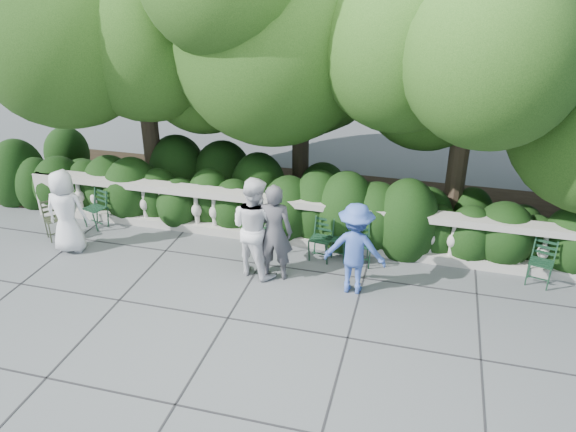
% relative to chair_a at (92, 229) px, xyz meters
% --- Properties ---
extents(ground, '(90.00, 90.00, 0.00)m').
position_rel_chair_a_xyz_m(ground, '(4.45, -1.25, 0.00)').
color(ground, '#4B4E52').
rests_on(ground, ground).
extents(balustrade, '(12.00, 0.44, 1.00)m').
position_rel_chair_a_xyz_m(balustrade, '(4.45, 0.55, 0.49)').
color(balustrade, '#9E998E').
rests_on(balustrade, ground).
extents(shrub_hedge, '(15.00, 2.60, 1.70)m').
position_rel_chair_a_xyz_m(shrub_hedge, '(4.45, 1.75, 0.00)').
color(shrub_hedge, black).
rests_on(shrub_hedge, ground).
extents(tree_canopy, '(15.04, 6.52, 6.78)m').
position_rel_chair_a_xyz_m(tree_canopy, '(5.14, 1.94, 3.96)').
color(tree_canopy, '#3F3023').
rests_on(tree_canopy, ground).
extents(chair_a, '(0.57, 0.59, 0.84)m').
position_rel_chair_a_xyz_m(chair_a, '(0.00, 0.00, 0.00)').
color(chair_a, black).
rests_on(chair_a, ground).
extents(chair_b, '(0.51, 0.54, 0.84)m').
position_rel_chair_a_xyz_m(chair_b, '(4.02, 0.06, 0.00)').
color(chair_b, black).
rests_on(chair_b, ground).
extents(chair_c, '(0.54, 0.57, 0.84)m').
position_rel_chair_a_xyz_m(chair_c, '(5.82, -0.14, 0.00)').
color(chair_c, black).
rests_on(chair_c, ground).
extents(chair_d, '(0.50, 0.53, 0.84)m').
position_rel_chair_a_xyz_m(chair_d, '(5.32, 0.01, 0.00)').
color(chair_d, black).
rests_on(chair_d, ground).
extents(chair_e, '(0.49, 0.53, 0.84)m').
position_rel_chair_a_xyz_m(chair_e, '(5.02, -0.11, 0.00)').
color(chair_e, black).
rests_on(chair_e, ground).
extents(chair_f, '(0.55, 0.58, 0.84)m').
position_rel_chair_a_xyz_m(chair_f, '(8.98, 0.03, 0.00)').
color(chair_f, black).
rests_on(chair_f, ground).
extents(chair_weathered, '(0.65, 0.65, 0.84)m').
position_rel_chair_a_xyz_m(chair_weathered, '(-0.35, -0.61, 0.00)').
color(chair_weathered, black).
rests_on(chair_weathered, ground).
extents(person_businessman, '(0.89, 0.64, 1.70)m').
position_rel_chair_a_xyz_m(person_businessman, '(0.12, -0.88, 0.85)').
color(person_businessman, silver).
rests_on(person_businessman, ground).
extents(person_woman_grey, '(0.72, 0.51, 1.84)m').
position_rel_chair_a_xyz_m(person_woman_grey, '(4.34, -0.81, 0.92)').
color(person_woman_grey, '#444348').
rests_on(person_woman_grey, ground).
extents(person_casual_man, '(1.13, 1.01, 1.90)m').
position_rel_chair_a_xyz_m(person_casual_man, '(3.95, -0.75, 0.95)').
color(person_casual_man, silver).
rests_on(person_casual_man, ground).
extents(person_older_blue, '(1.08, 0.63, 1.67)m').
position_rel_chair_a_xyz_m(person_older_blue, '(5.81, -0.88, 0.84)').
color(person_older_blue, '#3854A8').
rests_on(person_older_blue, ground).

